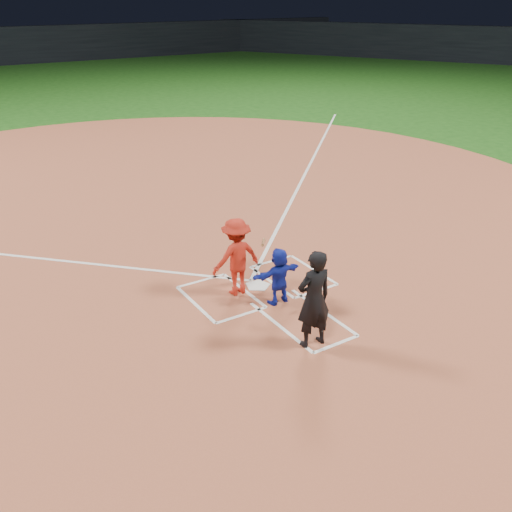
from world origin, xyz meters
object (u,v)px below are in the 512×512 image
home_plate (258,286)px  catcher (279,276)px  umpire (314,299)px  batter_at_plate (236,257)px

home_plate → catcher: size_ratio=0.48×
umpire → catcher: bearing=-99.1°
umpire → home_plate: bearing=-95.2°
home_plate → batter_at_plate: size_ratio=0.34×
batter_at_plate → umpire: bearing=-86.2°
catcher → batter_at_plate: batter_at_plate is taller
home_plate → umpire: size_ratio=0.31×
home_plate → batter_at_plate: 1.03m
home_plate → umpire: 2.74m
home_plate → catcher: (-0.01, -0.86, 0.62)m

